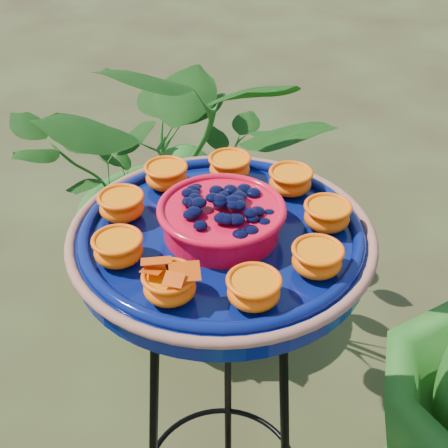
{
  "coord_description": "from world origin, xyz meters",
  "views": [
    {
      "loc": [
        0.42,
        -0.58,
        1.44
      ],
      "look_at": [
        0.06,
        0.06,
        0.92
      ],
      "focal_mm": 50.0,
      "sensor_mm": 36.0,
      "label": 1
    }
  ],
  "objects": [
    {
      "name": "tripod_stand",
      "position": [
        0.05,
        0.07,
        0.52
      ],
      "size": [
        0.41,
        0.41,
        0.86
      ],
      "rotation": [
        0.0,
        0.0,
        0.43
      ],
      "color": "black",
      "rests_on": "ground"
    },
    {
      "name": "feeder_dish",
      "position": [
        0.05,
        0.07,
        0.9
      ],
      "size": [
        0.58,
        0.58,
        0.1
      ],
      "rotation": [
        0.0,
        0.0,
        0.43
      ],
      "color": "#06114F",
      "rests_on": "tripod_stand"
    },
    {
      "name": "shrub_back_left",
      "position": [
        -0.45,
        0.73,
        0.48
      ],
      "size": [
        1.03,
        0.96,
        0.95
      ],
      "primitive_type": "imported",
      "rotation": [
        0.0,
        0.0,
        0.29
      ],
      "color": "#1B5316",
      "rests_on": "ground"
    }
  ]
}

